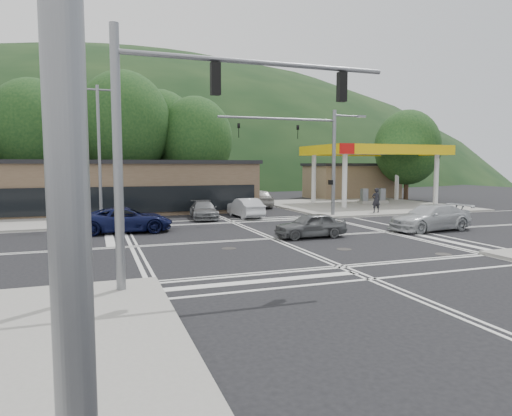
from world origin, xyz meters
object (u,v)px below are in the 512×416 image
object	(u,v)px
car_queue_b	(258,198)
pedestrian	(376,200)
car_grey_center	(310,225)
car_silver_east	(430,217)
car_blue_west	(127,220)
car_queue_a	(245,208)
car_northbound	(204,210)

from	to	relation	value
car_queue_b	pedestrian	xyz separation A→B (m)	(6.67, -9.02, 0.28)
car_grey_center	car_queue_b	distance (m)	18.05
car_grey_center	pedestrian	world-z (taller)	pedestrian
car_grey_center	car_silver_east	xyz separation A→B (m)	(7.94, -0.00, 0.11)
car_blue_west	car_queue_b	distance (m)	17.74
car_silver_east	car_queue_b	xyz separation A→B (m)	(-4.53, 17.72, 0.06)
car_queue_a	pedestrian	bearing A→B (deg)	169.30
pedestrian	car_queue_b	bearing A→B (deg)	-49.15
pedestrian	car_queue_a	bearing A→B (deg)	-3.88
car_grey_center	car_blue_west	bearing A→B (deg)	-121.15
car_blue_west	car_queue_a	world-z (taller)	car_blue_west
car_northbound	car_blue_west	bearing A→B (deg)	-132.38
car_queue_b	car_northbound	world-z (taller)	car_queue_b
car_queue_b	car_northbound	distance (m)	10.16
car_silver_east	car_queue_a	xyz separation A→B (m)	(-8.28, 10.21, -0.06)
car_queue_a	car_northbound	world-z (taller)	car_queue_a
car_silver_east	car_queue_a	world-z (taller)	car_silver_east
car_blue_west	car_grey_center	world-z (taller)	car_blue_west
car_grey_center	pedestrian	size ratio (longest dim) A/B	2.02
car_northbound	pedestrian	bearing A→B (deg)	-0.04
car_northbound	pedestrian	size ratio (longest dim) A/B	2.28
car_queue_a	car_blue_west	bearing A→B (deg)	26.44
car_silver_east	car_queue_b	bearing A→B (deg)	-171.07
car_northbound	car_grey_center	bearing A→B (deg)	-64.54
car_queue_b	car_northbound	bearing A→B (deg)	52.23
car_grey_center	car_queue_b	size ratio (longest dim) A/B	0.80
car_queue_b	car_blue_west	bearing A→B (deg)	49.66
car_queue_b	car_grey_center	bearing A→B (deg)	84.30
car_queue_a	car_queue_b	size ratio (longest dim) A/B	0.89
car_blue_west	pedestrian	bearing A→B (deg)	-77.70
car_blue_west	pedestrian	distance (m)	19.63
pedestrian	car_grey_center	bearing A→B (deg)	45.16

